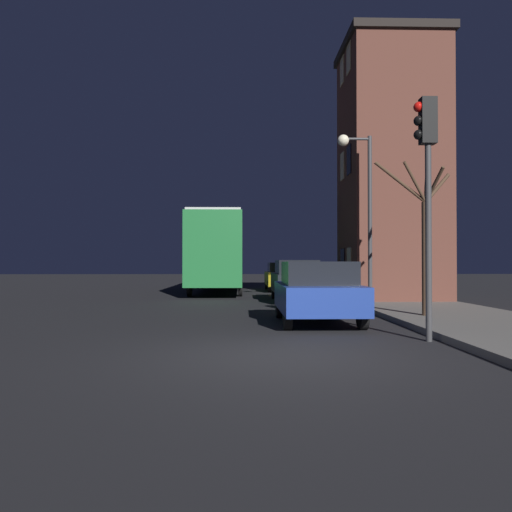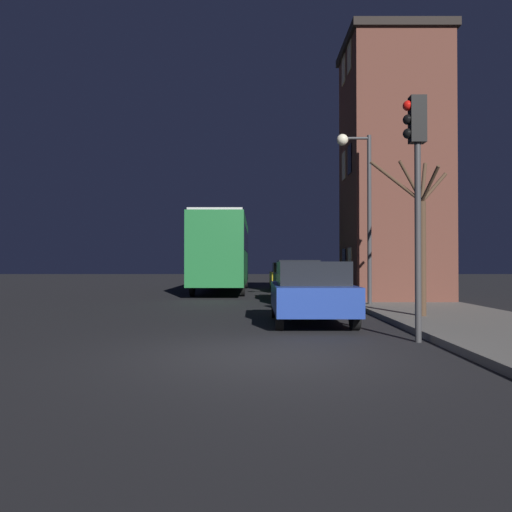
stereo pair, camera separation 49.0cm
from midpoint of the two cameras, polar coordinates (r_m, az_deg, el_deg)
name	(u,v)px [view 2 (the right image)]	position (r m, az deg, el deg)	size (l,w,h in m)	color
ground_plane	(266,355)	(8.40, 2.88, -11.22)	(120.00, 120.00, 0.00)	black
brick_building	(394,169)	(20.43, 16.16, 9.57)	(3.80, 3.91, 10.04)	brown
streetlamp	(361,190)	(17.28, 12.72, 7.36)	(1.16, 0.39, 5.71)	#38383A
traffic_light	(417,166)	(10.29, 19.25, 9.64)	(0.43, 0.24, 4.73)	#38383A
bare_tree	(422,236)	(13.78, 19.42, 2.23)	(2.16, 1.97, 4.21)	#473323
bus	(224,248)	(26.35, -3.17, 0.88)	(2.51, 11.06, 3.88)	#1E6B33
car_near_lane	(312,291)	(12.61, 7.53, -4.04)	(1.89, 3.92, 1.55)	navy
car_mid_lane	(298,280)	(19.86, 5.51, -2.71)	(1.74, 4.50, 1.63)	black
car_far_lane	(289,276)	(27.17, 4.26, -2.30)	(1.85, 4.50, 1.54)	olive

